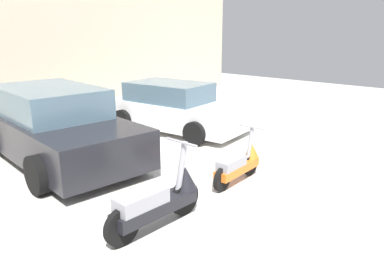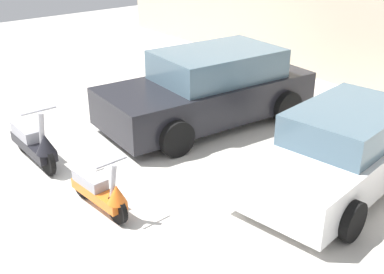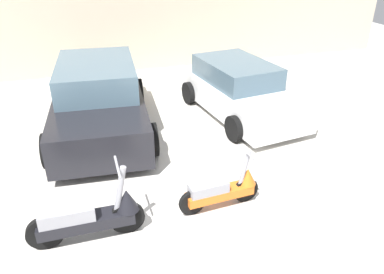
{
  "view_description": "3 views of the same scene",
  "coord_description": "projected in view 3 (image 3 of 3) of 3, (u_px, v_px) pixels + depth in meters",
  "views": [
    {
      "loc": [
        -4.45,
        -2.83,
        2.6
      ],
      "look_at": [
        0.64,
        1.82,
        0.61
      ],
      "focal_mm": 35.0,
      "sensor_mm": 36.0,
      "label": 1
    },
    {
      "loc": [
        6.1,
        -2.02,
        3.92
      ],
      "look_at": [
        0.65,
        2.43,
        0.68
      ],
      "focal_mm": 45.0,
      "sensor_mm": 36.0,
      "label": 2
    },
    {
      "loc": [
        -1.25,
        -3.73,
        3.77
      ],
      "look_at": [
        0.51,
        1.85,
        0.71
      ],
      "focal_mm": 35.0,
      "sensor_mm": 36.0,
      "label": 3
    }
  ],
  "objects": [
    {
      "name": "car_rear_left",
      "position": [
        99.0,
        99.0,
        8.18
      ],
      "size": [
        2.4,
        4.53,
        1.49
      ],
      "rotation": [
        0.0,
        0.0,
        -1.65
      ],
      "color": "black",
      "rests_on": "ground_plane"
    },
    {
      "name": "scooter_front_left",
      "position": [
        91.0,
        216.0,
        5.18
      ],
      "size": [
        1.62,
        0.58,
        1.13
      ],
      "rotation": [
        0.0,
        0.0,
        -0.01
      ],
      "color": "black",
      "rests_on": "ground_plane"
    },
    {
      "name": "scooter_front_right",
      "position": [
        223.0,
        189.0,
        5.86
      ],
      "size": [
        1.35,
        0.49,
        0.94
      ],
      "rotation": [
        0.0,
        0.0,
        0.07
      ],
      "color": "black",
      "rests_on": "ground_plane"
    },
    {
      "name": "wall_back",
      "position": [
        112.0,
        7.0,
        11.35
      ],
      "size": [
        19.6,
        0.12,
        4.03
      ],
      "primitive_type": "cube",
      "color": "beige",
      "rests_on": "ground_plane"
    },
    {
      "name": "car_rear_center",
      "position": [
        239.0,
        90.0,
        9.0
      ],
      "size": [
        2.17,
        3.9,
        1.27
      ],
      "rotation": [
        0.0,
        0.0,
        -1.44
      ],
      "color": "white",
      "rests_on": "ground_plane"
    },
    {
      "name": "ground_plane",
      "position": [
        197.0,
        246.0,
        5.23
      ],
      "size": [
        28.0,
        28.0,
        0.0
      ],
      "primitive_type": "plane",
      "color": "silver"
    }
  ]
}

